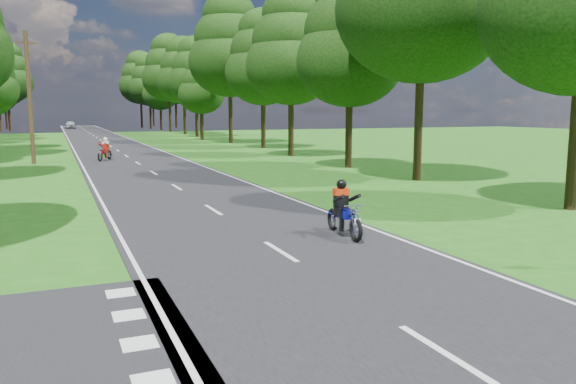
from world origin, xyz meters
name	(u,v)px	position (x,y,z in m)	size (l,w,h in m)	color
ground	(317,275)	(0.00, 0.00, 0.00)	(160.00, 160.00, 0.00)	#1F5212
main_road	(105,143)	(0.00, 50.00, 0.01)	(7.00, 140.00, 0.02)	black
road_markings	(105,144)	(-0.14, 48.13, 0.02)	(7.40, 140.00, 0.01)	silver
treeline	(107,67)	(1.43, 60.06, 8.25)	(40.00, 115.35, 14.78)	black
telegraph_pole	(30,97)	(-6.00, 28.00, 4.07)	(1.20, 0.26, 8.00)	#382616
rider_near_blue	(344,208)	(2.16, 2.89, 0.76)	(0.59, 1.77, 1.48)	#0C1085
rider_far_red	(104,149)	(-1.74, 28.76, 0.78)	(0.61, 1.82, 1.51)	#9F0C16
distant_car	(70,125)	(-1.97, 98.79, 0.73)	(1.68, 4.18, 1.42)	silver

